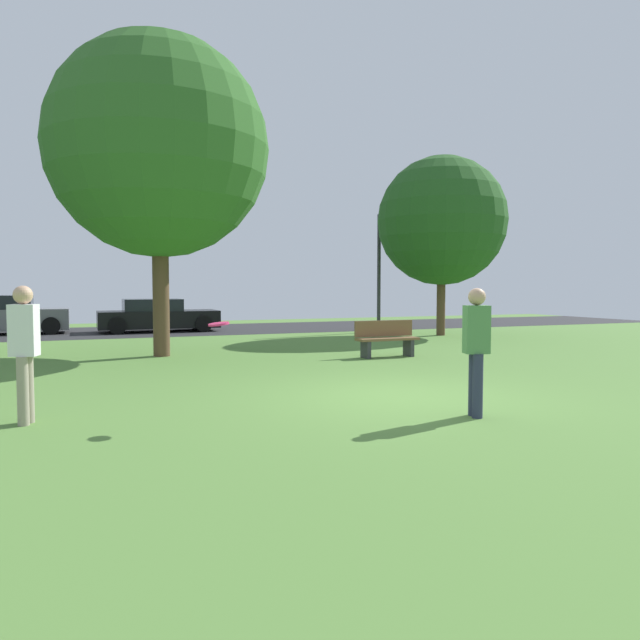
{
  "coord_description": "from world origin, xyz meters",
  "views": [
    {
      "loc": [
        -4.72,
        -8.22,
        1.75
      ],
      "look_at": [
        0.0,
        3.49,
        1.04
      ],
      "focal_mm": 33.49,
      "sensor_mm": 36.0,
      "label": 1
    }
  ],
  "objects_px": {
    "person_catcher": "(24,347)",
    "park_bench": "(386,338)",
    "oak_tree_center": "(159,148)",
    "street_lamp_post": "(379,273)",
    "maple_tree_far": "(442,221)",
    "person_thrower": "(476,346)",
    "parked_car_black": "(157,316)",
    "parked_car_grey": "(8,316)",
    "frisbee_disc": "(219,324)"
  },
  "relations": [
    {
      "from": "person_catcher",
      "to": "park_bench",
      "type": "bearing_deg",
      "value": 49.23
    },
    {
      "from": "oak_tree_center",
      "to": "street_lamp_post",
      "type": "distance_m",
      "value": 10.56
    },
    {
      "from": "maple_tree_far",
      "to": "street_lamp_post",
      "type": "bearing_deg",
      "value": 120.88
    },
    {
      "from": "maple_tree_far",
      "to": "oak_tree_center",
      "type": "bearing_deg",
      "value": -164.29
    },
    {
      "from": "person_thrower",
      "to": "person_catcher",
      "type": "bearing_deg",
      "value": 0.0
    },
    {
      "from": "parked_car_black",
      "to": "street_lamp_post",
      "type": "bearing_deg",
      "value": -23.32
    },
    {
      "from": "maple_tree_far",
      "to": "parked_car_grey",
      "type": "height_order",
      "value": "maple_tree_far"
    },
    {
      "from": "oak_tree_center",
      "to": "parked_car_grey",
      "type": "xyz_separation_m",
      "value": [
        -4.35,
        9.23,
        -4.52
      ]
    },
    {
      "from": "frisbee_disc",
      "to": "park_bench",
      "type": "bearing_deg",
      "value": 45.4
    },
    {
      "from": "person_catcher",
      "to": "parked_car_grey",
      "type": "bearing_deg",
      "value": 114.08
    },
    {
      "from": "parked_car_black",
      "to": "person_thrower",
      "type": "bearing_deg",
      "value": -82.94
    },
    {
      "from": "person_catcher",
      "to": "park_bench",
      "type": "height_order",
      "value": "person_catcher"
    },
    {
      "from": "oak_tree_center",
      "to": "maple_tree_far",
      "type": "height_order",
      "value": "oak_tree_center"
    },
    {
      "from": "frisbee_disc",
      "to": "street_lamp_post",
      "type": "relative_size",
      "value": 0.07
    },
    {
      "from": "frisbee_disc",
      "to": "parked_car_grey",
      "type": "distance_m",
      "value": 17.45
    },
    {
      "from": "person_thrower",
      "to": "street_lamp_post",
      "type": "xyz_separation_m",
      "value": [
        5.76,
        13.84,
        1.29
      ]
    },
    {
      "from": "oak_tree_center",
      "to": "parked_car_grey",
      "type": "bearing_deg",
      "value": 115.22
    },
    {
      "from": "oak_tree_center",
      "to": "parked_car_grey",
      "type": "height_order",
      "value": "oak_tree_center"
    },
    {
      "from": "oak_tree_center",
      "to": "parked_car_black",
      "type": "height_order",
      "value": "oak_tree_center"
    },
    {
      "from": "parked_car_grey",
      "to": "park_bench",
      "type": "relative_size",
      "value": 2.53
    },
    {
      "from": "person_thrower",
      "to": "person_catcher",
      "type": "distance_m",
      "value": 5.85
    },
    {
      "from": "oak_tree_center",
      "to": "parked_car_black",
      "type": "xyz_separation_m",
      "value": [
        0.89,
        8.49,
        -4.58
      ]
    },
    {
      "from": "parked_car_black",
      "to": "park_bench",
      "type": "xyz_separation_m",
      "value": [
        4.28,
        -10.73,
        -0.13
      ]
    },
    {
      "from": "person_catcher",
      "to": "parked_car_black",
      "type": "distance_m",
      "value": 15.84
    },
    {
      "from": "parked_car_black",
      "to": "frisbee_disc",
      "type": "bearing_deg",
      "value": -93.93
    },
    {
      "from": "street_lamp_post",
      "to": "frisbee_disc",
      "type": "bearing_deg",
      "value": -125.14
    },
    {
      "from": "person_thrower",
      "to": "parked_car_grey",
      "type": "distance_m",
      "value": 19.44
    },
    {
      "from": "frisbee_disc",
      "to": "parked_car_black",
      "type": "bearing_deg",
      "value": 86.07
    },
    {
      "from": "frisbee_disc",
      "to": "person_thrower",
      "type": "bearing_deg",
      "value": -17.75
    },
    {
      "from": "person_thrower",
      "to": "frisbee_disc",
      "type": "relative_size",
      "value": 5.47
    },
    {
      "from": "parked_car_grey",
      "to": "parked_car_black",
      "type": "height_order",
      "value": "parked_car_grey"
    },
    {
      "from": "maple_tree_far",
      "to": "person_catcher",
      "type": "height_order",
      "value": "maple_tree_far"
    },
    {
      "from": "person_thrower",
      "to": "parked_car_black",
      "type": "distance_m",
      "value": 17.38
    },
    {
      "from": "parked_car_grey",
      "to": "street_lamp_post",
      "type": "distance_m",
      "value": 13.86
    },
    {
      "from": "oak_tree_center",
      "to": "street_lamp_post",
      "type": "xyz_separation_m",
      "value": [
        8.78,
        5.08,
        -2.92
      ]
    },
    {
      "from": "parked_car_black",
      "to": "parked_car_grey",
      "type": "bearing_deg",
      "value": 171.96
    },
    {
      "from": "person_catcher",
      "to": "parked_car_grey",
      "type": "height_order",
      "value": "person_catcher"
    },
    {
      "from": "person_catcher",
      "to": "frisbee_disc",
      "type": "relative_size",
      "value": 5.57
    },
    {
      "from": "parked_car_grey",
      "to": "parked_car_black",
      "type": "xyz_separation_m",
      "value": [
        5.24,
        -0.74,
        -0.06
      ]
    },
    {
      "from": "person_thrower",
      "to": "park_bench",
      "type": "distance_m",
      "value": 6.88
    },
    {
      "from": "oak_tree_center",
      "to": "person_thrower",
      "type": "height_order",
      "value": "oak_tree_center"
    },
    {
      "from": "oak_tree_center",
      "to": "person_catcher",
      "type": "height_order",
      "value": "oak_tree_center"
    },
    {
      "from": "person_thrower",
      "to": "street_lamp_post",
      "type": "distance_m",
      "value": 15.05
    },
    {
      "from": "person_catcher",
      "to": "street_lamp_post",
      "type": "bearing_deg",
      "value": 64.52
    },
    {
      "from": "oak_tree_center",
      "to": "person_catcher",
      "type": "distance_m",
      "value": 8.53
    },
    {
      "from": "person_thrower",
      "to": "parked_car_black",
      "type": "xyz_separation_m",
      "value": [
        -2.13,
        17.24,
        -0.37
      ]
    },
    {
      "from": "person_thrower",
      "to": "frisbee_disc",
      "type": "xyz_separation_m",
      "value": [
        -3.25,
        1.04,
        0.31
      ]
    },
    {
      "from": "person_catcher",
      "to": "park_bench",
      "type": "relative_size",
      "value": 1.1
    },
    {
      "from": "park_bench",
      "to": "street_lamp_post",
      "type": "distance_m",
      "value": 8.36
    },
    {
      "from": "oak_tree_center",
      "to": "maple_tree_far",
      "type": "bearing_deg",
      "value": 15.71
    }
  ]
}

